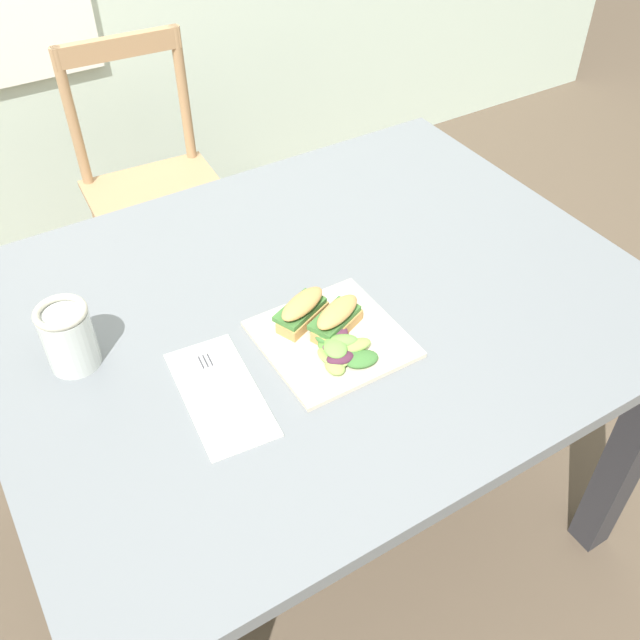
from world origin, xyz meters
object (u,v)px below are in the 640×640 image
Objects in this scene: plate_lunch at (332,339)px; sandwich_half_back at (302,310)px; chair_wooden_far at (155,190)px; mason_jar_iced_tea at (69,339)px; fork_on_napkin at (217,385)px; sandwich_half_front at (337,318)px; dining_table at (319,342)px.

plate_lunch is 2.09× the size of sandwich_half_back.
chair_wooden_far is 1.07m from mason_jar_iced_tea.
sandwich_half_front is at bearing 1.23° from fork_on_napkin.
sandwich_half_back is 0.40m from mason_jar_iced_tea.
mason_jar_iced_tea is at bearing 157.53° from sandwich_half_front.
sandwich_half_back reaches higher than dining_table.
sandwich_half_back reaches higher than fork_on_napkin.
sandwich_half_back is at bearing -94.03° from chair_wooden_far.
dining_table is 10.73× the size of sandwich_half_front.
sandwich_half_front is (-0.02, -0.10, 0.16)m from dining_table.
dining_table is 0.17m from plate_lunch.
plate_lunch is at bearing -1.69° from fork_on_napkin.
sandwich_half_back is (-0.07, -0.05, 0.16)m from dining_table.
sandwich_half_back is (-0.02, 0.06, 0.03)m from plate_lunch.
fork_on_napkin is (-0.26, -0.11, 0.12)m from dining_table.
mason_jar_iced_tea is (-0.45, 0.07, 0.17)m from dining_table.
plate_lunch reaches higher than dining_table.
mason_jar_iced_tea is at bearing 170.56° from dining_table.
plate_lunch is 0.04m from sandwich_half_front.
fork_on_napkin is at bearing -44.52° from mason_jar_iced_tea.
sandwich_half_front is at bearing 33.69° from plate_lunch.
dining_table is at bearing 21.90° from fork_on_napkin.
mason_jar_iced_tea reaches higher than plate_lunch.
dining_table is 6.65× the size of fork_on_napkin.
dining_table is at bearing 37.45° from sandwich_half_back.
fork_on_napkin is at bearing -178.77° from sandwich_half_front.
mason_jar_iced_tea is (-0.41, 0.19, 0.05)m from plate_lunch.
chair_wooden_far is at bearing 87.46° from plate_lunch.
sandwich_half_back is at bearing -18.03° from mason_jar_iced_tea.
fork_on_napkin is at bearing -158.10° from dining_table.
fork_on_napkin is (-0.20, -0.06, -0.03)m from sandwich_half_back.
sandwich_half_front reaches higher than fork_on_napkin.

